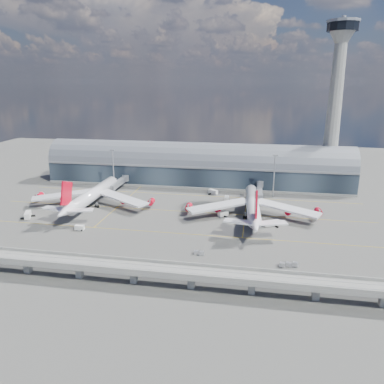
% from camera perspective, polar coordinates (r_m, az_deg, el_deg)
% --- Properties ---
extents(ground, '(500.00, 500.00, 0.00)m').
position_cam_1_polar(ground, '(181.68, -3.28, -4.98)').
color(ground, '#474744').
rests_on(ground, ground).
extents(taxi_lines, '(200.00, 80.12, 0.01)m').
position_cam_1_polar(taxi_lines, '(201.90, -1.84, -2.73)').
color(taxi_lines, gold).
rests_on(taxi_lines, ground).
extents(terminal, '(200.00, 30.00, 28.00)m').
position_cam_1_polar(terminal, '(251.71, 0.75, 3.84)').
color(terminal, '#1C242F').
rests_on(terminal, ground).
extents(control_tower, '(19.00, 19.00, 103.00)m').
position_cam_1_polar(control_tower, '(251.95, 20.89, 12.07)').
color(control_tower, gray).
rests_on(control_tower, ground).
extents(guideway, '(220.00, 8.50, 7.20)m').
position_cam_1_polar(guideway, '(131.43, -8.91, -11.44)').
color(guideway, gray).
rests_on(guideway, ground).
extents(floodlight_mast_left, '(3.00, 0.70, 25.70)m').
position_cam_1_polar(floodlight_mast_left, '(242.82, -11.90, 3.57)').
color(floodlight_mast_left, gray).
rests_on(floodlight_mast_left, ground).
extents(floodlight_mast_right, '(3.00, 0.70, 25.70)m').
position_cam_1_polar(floodlight_mast_right, '(225.89, 12.41, 2.58)').
color(floodlight_mast_right, gray).
rests_on(floodlight_mast_right, ground).
extents(airliner_left, '(69.50, 72.96, 22.30)m').
position_cam_1_polar(airliner_left, '(213.06, -15.01, -0.46)').
color(airliner_left, white).
rests_on(airliner_left, ground).
extents(airliner_right, '(69.29, 72.42, 22.97)m').
position_cam_1_polar(airliner_right, '(191.68, 9.23, -2.12)').
color(airliner_right, white).
rests_on(airliner_right, ground).
extents(jet_bridge_left, '(4.40, 28.00, 7.25)m').
position_cam_1_polar(jet_bridge_left, '(241.51, -10.96, 1.49)').
color(jet_bridge_left, gray).
rests_on(jet_bridge_left, ground).
extents(jet_bridge_right, '(4.40, 32.00, 7.25)m').
position_cam_1_polar(jet_bridge_right, '(224.11, 10.27, 0.36)').
color(jet_bridge_right, gray).
rests_on(jet_bridge_right, ground).
extents(service_truck_0, '(5.51, 7.95, 3.15)m').
position_cam_1_polar(service_truck_0, '(206.78, -23.74, -3.23)').
color(service_truck_0, silver).
rests_on(service_truck_0, ground).
extents(service_truck_1, '(4.36, 2.31, 2.47)m').
position_cam_1_polar(service_truck_1, '(181.92, -16.75, -5.24)').
color(service_truck_1, silver).
rests_on(service_truck_1, ground).
extents(service_truck_2, '(7.92, 5.47, 2.81)m').
position_cam_1_polar(service_truck_2, '(183.16, 12.09, -4.67)').
color(service_truck_2, silver).
rests_on(service_truck_2, ground).
extents(service_truck_3, '(5.41, 5.47, 2.69)m').
position_cam_1_polar(service_truck_3, '(192.37, 4.77, -3.34)').
color(service_truck_3, silver).
rests_on(service_truck_3, ground).
extents(service_truck_4, '(2.94, 5.43, 3.06)m').
position_cam_1_polar(service_truck_4, '(216.02, 5.31, -1.07)').
color(service_truck_4, silver).
rests_on(service_truck_4, ground).
extents(service_truck_5, '(6.29, 5.06, 2.89)m').
position_cam_1_polar(service_truck_5, '(229.40, 3.21, 0.01)').
color(service_truck_5, silver).
rests_on(service_truck_5, ground).
extents(cargo_train_0, '(4.56, 2.20, 1.49)m').
position_cam_1_polar(cargo_train_0, '(151.09, 1.07, -9.26)').
color(cargo_train_0, gray).
rests_on(cargo_train_0, ground).
extents(cargo_train_1, '(7.43, 3.25, 1.63)m').
position_cam_1_polar(cargo_train_1, '(146.51, 14.51, -10.66)').
color(cargo_train_1, gray).
rests_on(cargo_train_1, ground).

